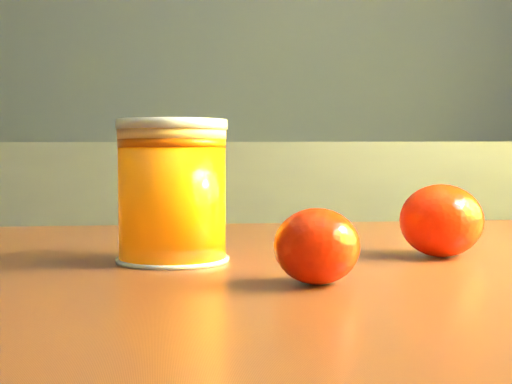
{
  "coord_description": "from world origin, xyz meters",
  "views": [
    {
      "loc": [
        0.79,
        -0.53,
        0.87
      ],
      "look_at": [
        0.76,
        0.05,
        0.84
      ],
      "focal_mm": 50.0,
      "sensor_mm": 36.0,
      "label": 1
    }
  ],
  "objects": [
    {
      "name": "orange_front",
      "position": [
        0.8,
        -0.05,
        0.81
      ],
      "size": [
        0.08,
        0.08,
        0.05
      ],
      "primitive_type": "ellipsoid",
      "rotation": [
        0.0,
        0.0,
        -0.38
      ],
      "color": "#FD2305",
      "rests_on": "table"
    },
    {
      "name": "kitchen_counter",
      "position": [
        0.0,
        1.45,
        0.45
      ],
      "size": [
        3.15,
        0.6,
        0.9
      ],
      "primitive_type": "cube",
      "color": "#4F4F54",
      "rests_on": "ground"
    },
    {
      "name": "juice_glass",
      "position": [
        0.69,
        0.04,
        0.84
      ],
      "size": [
        0.09,
        0.09,
        0.11
      ],
      "rotation": [
        0.0,
        0.0,
        0.38
      ],
      "color": "#FF7005",
      "rests_on": "table"
    },
    {
      "name": "orange_back",
      "position": [
        0.91,
        0.08,
        0.81
      ],
      "size": [
        0.08,
        0.08,
        0.06
      ],
      "primitive_type": "ellipsoid",
      "rotation": [
        0.0,
        0.0,
        -0.13
      ],
      "color": "#FD2305",
      "rests_on": "table"
    }
  ]
}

